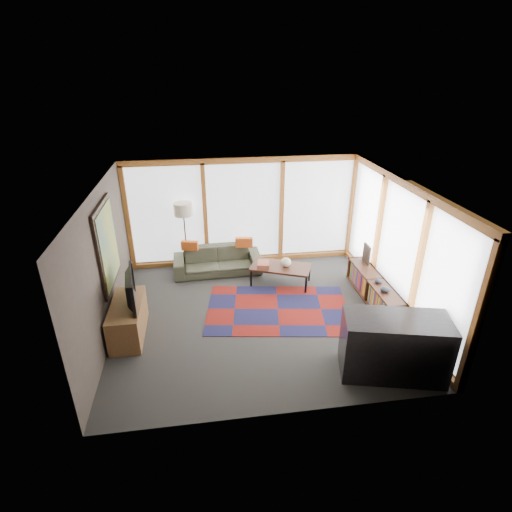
{
  "coord_description": "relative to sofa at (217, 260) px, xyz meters",
  "views": [
    {
      "loc": [
        -1.01,
        -6.53,
        4.46
      ],
      "look_at": [
        0.0,
        0.4,
        1.1
      ],
      "focal_mm": 28.0,
      "sensor_mm": 36.0,
      "label": 1
    }
  ],
  "objects": [
    {
      "name": "television",
      "position": [
        -1.69,
        -2.21,
        0.64
      ],
      "size": [
        0.28,
        1.03,
        0.59
      ],
      "primitive_type": "imported",
      "rotation": [
        0.0,
        0.0,
        1.71
      ],
      "color": "black",
      "rests_on": "tv_console"
    },
    {
      "name": "bookshelf",
      "position": [
        3.12,
        -1.79,
        -0.03
      ],
      "size": [
        0.38,
        2.11,
        0.53
      ],
      "primitive_type": null,
      "color": "black",
      "rests_on": "ground"
    },
    {
      "name": "sofa",
      "position": [
        0.0,
        0.0,
        0.0
      ],
      "size": [
        2.05,
        0.85,
        0.59
      ],
      "primitive_type": "imported",
      "rotation": [
        0.0,
        0.0,
        0.03
      ],
      "color": "#343A29",
      "rests_on": "ground"
    },
    {
      "name": "ground",
      "position": [
        0.69,
        -1.95,
        -0.3
      ],
      "size": [
        5.5,
        5.5,
        0.0
      ],
      "primitive_type": "plane",
      "color": "#292927",
      "rests_on": "ground"
    },
    {
      "name": "floor_lamp",
      "position": [
        -0.71,
        0.24,
        0.54
      ],
      "size": [
        0.42,
        0.42,
        1.67
      ],
      "primitive_type": null,
      "color": "black",
      "rests_on": "ground"
    },
    {
      "name": "rug",
      "position": [
        1.1,
        -1.82,
        -0.29
      ],
      "size": [
        3.07,
        2.22,
        0.01
      ],
      "primitive_type": "cube",
      "rotation": [
        0.0,
        0.0,
        -0.15
      ],
      "color": "maroon",
      "rests_on": "ground"
    },
    {
      "name": "tv_console",
      "position": [
        -1.74,
        -2.22,
        0.03
      ],
      "size": [
        0.54,
        1.29,
        0.64
      ],
      "primitive_type": "cube",
      "color": "brown",
      "rests_on": "ground"
    },
    {
      "name": "bowl_b",
      "position": [
        3.11,
        -1.95,
        0.27
      ],
      "size": [
        0.19,
        0.19,
        0.08
      ],
      "primitive_type": "ellipsoid",
      "rotation": [
        0.0,
        0.0,
        -0.17
      ],
      "color": "black",
      "rests_on": "bookshelf"
    },
    {
      "name": "room_envelope",
      "position": [
        1.19,
        -1.39,
        1.24
      ],
      "size": [
        5.52,
        5.02,
        2.62
      ],
      "color": "#3E352F",
      "rests_on": "ground"
    },
    {
      "name": "coffee_table",
      "position": [
        1.36,
        -0.77,
        -0.08
      ],
      "size": [
        1.45,
        1.1,
        0.43
      ],
      "primitive_type": null,
      "rotation": [
        0.0,
        0.0,
        -0.39
      ],
      "color": "black",
      "rests_on": "ground"
    },
    {
      "name": "bar_counter",
      "position": [
        2.53,
        -3.85,
        0.21
      ],
      "size": [
        1.72,
        1.1,
        1.01
      ],
      "primitive_type": "cube",
      "rotation": [
        0.0,
        0.0,
        -0.24
      ],
      "color": "black",
      "rests_on": "ground"
    },
    {
      "name": "vase",
      "position": [
        1.47,
        -0.79,
        0.24
      ],
      "size": [
        0.25,
        0.25,
        0.2
      ],
      "primitive_type": "ellipsoid",
      "rotation": [
        0.0,
        0.0,
        -0.09
      ],
      "color": "beige",
      "rests_on": "coffee_table"
    },
    {
      "name": "bowl_a",
      "position": [
        3.09,
        -2.29,
        0.28
      ],
      "size": [
        0.2,
        0.2,
        0.1
      ],
      "primitive_type": "ellipsoid",
      "rotation": [
        0.0,
        0.0,
        -0.06
      ],
      "color": "black",
      "rests_on": "bookshelf"
    },
    {
      "name": "shelf_picture",
      "position": [
        3.21,
        -1.04,
        0.44
      ],
      "size": [
        0.04,
        0.32,
        0.42
      ],
      "primitive_type": "cube",
      "rotation": [
        0.0,
        0.0,
        -0.02
      ],
      "color": "black",
      "rests_on": "bookshelf"
    },
    {
      "name": "book_stack",
      "position": [
        0.98,
        -0.74,
        0.19
      ],
      "size": [
        0.32,
        0.37,
        0.11
      ],
      "primitive_type": "cube",
      "rotation": [
        0.0,
        0.0,
        -0.2
      ],
      "color": "#964C33",
      "rests_on": "coffee_table"
    },
    {
      "name": "pillow_right",
      "position": [
        0.64,
        0.04,
        0.41
      ],
      "size": [
        0.42,
        0.17,
        0.22
      ],
      "primitive_type": "cube",
      "rotation": [
        0.0,
        0.0,
        -0.12
      ],
      "color": "#C14E1A",
      "rests_on": "sofa"
    },
    {
      "name": "pillow_left",
      "position": [
        -0.62,
        0.05,
        0.4
      ],
      "size": [
        0.4,
        0.21,
        0.21
      ],
      "primitive_type": "cube",
      "rotation": [
        0.0,
        0.0,
        -0.25
      ],
      "color": "#C14E1A",
      "rests_on": "sofa"
    }
  ]
}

